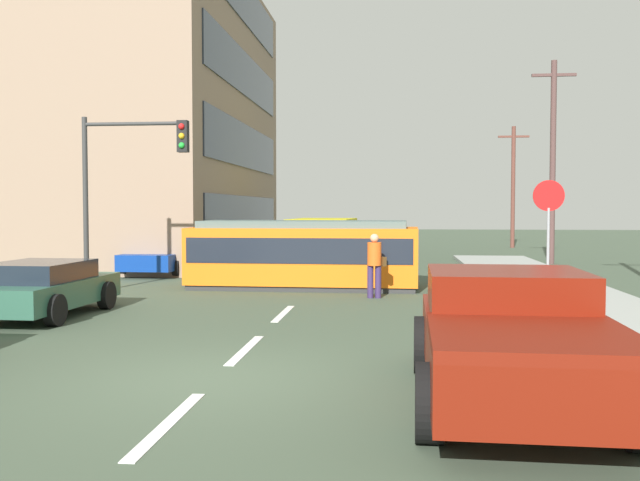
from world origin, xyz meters
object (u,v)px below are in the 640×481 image
at_px(parked_sedan_furthest, 211,247).
at_px(stop_sign, 548,214).
at_px(city_bus, 323,238).
at_px(parked_sedan_mid, 42,288).
at_px(streetcar_tram, 304,253).
at_px(pickup_truck_parked, 511,337).
at_px(utility_pole_mid, 553,158).
at_px(parked_sedan_far, 165,256).
at_px(traffic_light_mast, 127,169).
at_px(utility_pole_far, 513,184).
at_px(pedestrian_crossing, 375,262).

xyz_separation_m(parked_sedan_furthest, stop_sign, (11.74, -12.28, 1.57)).
bearing_deg(city_bus, parked_sedan_mid, -105.87).
bearing_deg(streetcar_tram, parked_sedan_mid, -128.72).
distance_m(pickup_truck_parked, utility_pole_mid, 22.66).
xyz_separation_m(streetcar_tram, stop_sign, (6.39, -2.72, 1.18)).
bearing_deg(parked_sedan_mid, streetcar_tram, 51.28).
bearing_deg(stop_sign, parked_sedan_far, 150.74).
distance_m(streetcar_tram, utility_pole_mid, 13.83).
bearing_deg(parked_sedan_far, city_bus, 48.27).
bearing_deg(stop_sign, parked_sedan_furthest, 133.71).
bearing_deg(parked_sedan_mid, traffic_light_mast, 84.53).
relative_size(city_bus, utility_pole_far, 0.72).
distance_m(pedestrian_crossing, stop_sign, 4.47).
height_order(streetcar_tram, pickup_truck_parked, streetcar_tram).
xyz_separation_m(city_bus, pedestrian_crossing, (2.54, -11.95, -0.13)).
height_order(parked_sedan_furthest, utility_pole_mid, utility_pole_mid).
bearing_deg(utility_pole_mid, pickup_truck_parked, -103.39).
height_order(parked_sedan_mid, stop_sign, stop_sign).
relative_size(city_bus, pedestrian_crossing, 3.09).
relative_size(stop_sign, traffic_light_mast, 0.60).
relative_size(city_bus, parked_sedan_furthest, 1.26).
xyz_separation_m(parked_sedan_mid, traffic_light_mast, (0.38, 3.99, 2.76)).
bearing_deg(parked_sedan_furthest, streetcar_tram, -60.81).
height_order(streetcar_tram, city_bus, streetcar_tram).
height_order(streetcar_tram, parked_sedan_furthest, streetcar_tram).
bearing_deg(utility_pole_far, utility_pole_mid, -92.02).
bearing_deg(utility_pole_far, parked_sedan_far, -129.80).
bearing_deg(parked_sedan_furthest, stop_sign, -46.29).
bearing_deg(stop_sign, pedestrian_crossing, 173.74).
bearing_deg(parked_sedan_furthest, parked_sedan_mid, -88.41).
bearing_deg(utility_pole_mid, stop_sign, -102.63).
height_order(parked_sedan_furthest, stop_sign, stop_sign).
distance_m(parked_sedan_mid, utility_pole_far, 31.94).
bearing_deg(traffic_light_mast, city_bus, 70.81).
bearing_deg(pickup_truck_parked, stop_sign, 75.61).
distance_m(streetcar_tram, parked_sedan_furthest, 10.96).
xyz_separation_m(parked_sedan_mid, stop_sign, (11.30, 3.41, 1.57)).
relative_size(parked_sedan_far, utility_pole_far, 0.64).
xyz_separation_m(pickup_truck_parked, utility_pole_mid, (5.18, 21.76, 3.61)).
bearing_deg(city_bus, parked_sedan_furthest, -178.39).
bearing_deg(utility_pole_mid, utility_pole_far, 87.98).
height_order(parked_sedan_far, utility_pole_far, utility_pole_far).
distance_m(city_bus, parked_sedan_far, 7.70).
xyz_separation_m(parked_sedan_far, utility_pole_mid, (14.71, 5.80, 3.78)).
height_order(parked_sedan_mid, parked_sedan_far, same).
height_order(pickup_truck_parked, utility_pole_mid, utility_pole_mid).
bearing_deg(utility_pole_far, parked_sedan_furthest, -139.94).
height_order(utility_pole_mid, utility_pole_far, utility_pole_mid).
bearing_deg(traffic_light_mast, stop_sign, -3.07).
height_order(pickup_truck_parked, parked_sedan_far, pickup_truck_parked).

